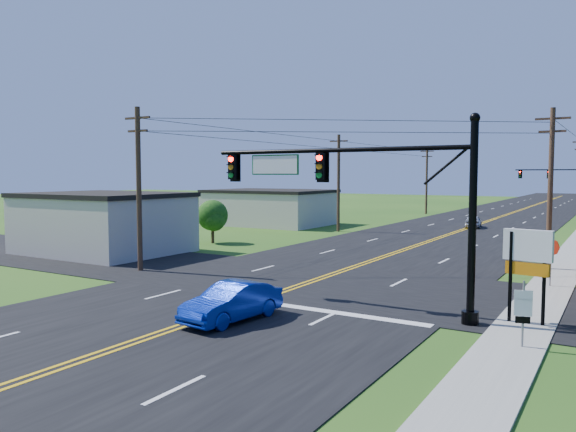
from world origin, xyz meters
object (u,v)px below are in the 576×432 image
Objects in this scene: signal_mast_main at (356,190)px; route_sign at (523,310)px; blue_car at (232,303)px; stop_sign at (551,252)px; signal_mast_far at (555,180)px.

route_sign is (6.49, -2.02, -3.52)m from signal_mast_main.
signal_mast_main is 5.33× the size of route_sign.
stop_sign is (9.19, 12.71, 1.00)m from blue_car.
route_sign is 10.75m from stop_sign.
signal_mast_main is at bearing 147.44° from route_sign.
signal_mast_far is 4.69× the size of stop_sign.
route_sign is (6.39, -74.02, -3.31)m from signal_mast_far.
route_sign is (9.55, 1.98, 0.55)m from blue_car.
signal_mast_main is at bearing -103.75° from stop_sign.
route_sign is at bearing -85.07° from signal_mast_far.
signal_mast_main reaches higher than stop_sign.
route_sign reaches higher than blue_car.
stop_sign is at bearing 76.61° from route_sign.
signal_mast_far is at bearing 94.11° from blue_car.
blue_car is (-3.06, -4.00, -4.06)m from signal_mast_main.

